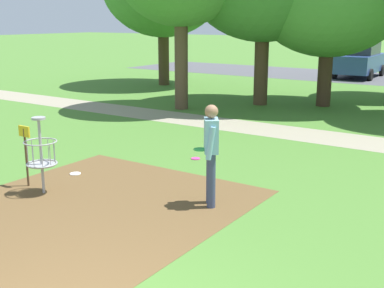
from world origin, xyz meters
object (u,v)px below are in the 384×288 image
object	(u,v)px
parked_car_leftmost	(360,60)
player_foreground_watching	(211,149)
disc_golf_basket	(39,152)
frisbee_by_tee	(75,174)
frisbee_mid_grass	(196,159)

from	to	relation	value
parked_car_leftmost	player_foreground_watching	bearing A→B (deg)	-80.43
disc_golf_basket	frisbee_by_tee	world-z (taller)	disc_golf_basket
disc_golf_basket	frisbee_mid_grass	distance (m)	3.64
disc_golf_basket	frisbee_mid_grass	world-z (taller)	disc_golf_basket
parked_car_leftmost	frisbee_mid_grass	bearing A→B (deg)	-84.77
frisbee_by_tee	parked_car_leftmost	distance (m)	20.56
disc_golf_basket	frisbee_by_tee	xyz separation A→B (m)	(-0.31, 1.09, -0.74)
player_foreground_watching	frisbee_mid_grass	size ratio (longest dim) A/B	8.49
frisbee_mid_grass	parked_car_leftmost	bearing A→B (deg)	95.23
player_foreground_watching	parked_car_leftmost	size ratio (longest dim) A/B	0.40
disc_golf_basket	parked_car_leftmost	bearing A→B (deg)	91.56
frisbee_by_tee	parked_car_leftmost	size ratio (longest dim) A/B	0.05
player_foreground_watching	frisbee_mid_grass	distance (m)	3.02
frisbee_mid_grass	parked_car_leftmost	world-z (taller)	parked_car_leftmost
disc_golf_basket	frisbee_mid_grass	bearing A→B (deg)	72.31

